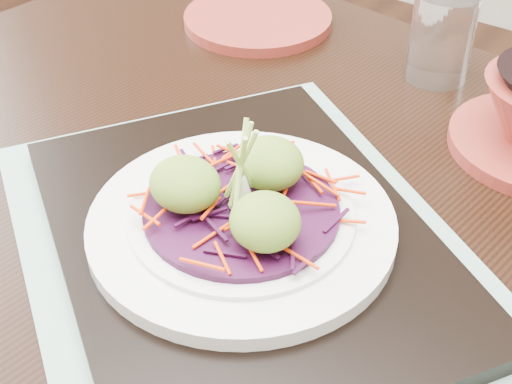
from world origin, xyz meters
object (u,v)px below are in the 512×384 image
Objects in this scene: terracotta_side_plate at (258,19)px; water_glass at (441,37)px; dining_table at (304,280)px; serving_tray at (242,238)px; white_plate at (242,222)px.

terracotta_side_plate is 1.92× the size of water_glass.
water_glass is (-0.01, 0.28, 0.14)m from dining_table.
serving_tray reaches higher than dining_table.
white_plate is at bearing -94.00° from dining_table.
terracotta_side_plate is at bearing -178.47° from water_glass.
terracotta_side_plate is at bearing 155.69° from serving_tray.
dining_table is at bearing -88.33° from water_glass.
dining_table is 0.32m from water_glass.
water_glass is at bearing 99.02° from dining_table.
white_plate is at bearing -91.20° from water_glass.
terracotta_side_plate is (-0.26, 0.28, 0.10)m from dining_table.
water_glass is at bearing 88.80° from white_plate.
white_plate reaches higher than dining_table.
serving_tray is 3.86× the size of water_glass.
serving_tray is 2.00× the size of terracotta_side_plate.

